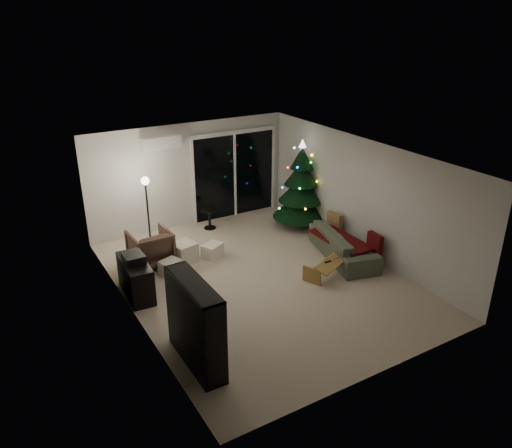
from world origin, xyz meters
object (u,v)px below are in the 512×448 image
at_px(bookshelf, 185,327).
at_px(media_cabinet, 136,278).
at_px(coffee_table, 333,268).
at_px(sofa, 344,244).
at_px(christmas_tree, 301,184).
at_px(armchair, 150,247).

bearing_deg(bookshelf, media_cabinet, 100.95).
bearing_deg(bookshelf, coffee_table, 27.08).
xyz_separation_m(sofa, christmas_tree, (0.17, 1.86, 0.78)).
xyz_separation_m(media_cabinet, christmas_tree, (4.47, 1.13, 0.73)).
distance_m(media_cabinet, christmas_tree, 4.67).
bearing_deg(armchair, bookshelf, 76.93).
height_order(bookshelf, coffee_table, bookshelf).
distance_m(armchair, christmas_tree, 3.88).
relative_size(bookshelf, christmas_tree, 0.63).
bearing_deg(coffee_table, media_cabinet, 137.03).
xyz_separation_m(bookshelf, armchair, (0.65, 3.38, -0.31)).
height_order(media_cabinet, christmas_tree, christmas_tree).
height_order(armchair, coffee_table, armchair).
height_order(bookshelf, christmas_tree, christmas_tree).
distance_m(bookshelf, armchair, 3.45).
height_order(bookshelf, sofa, bookshelf).
relative_size(armchair, sofa, 0.41).
bearing_deg(bookshelf, sofa, 31.38).
bearing_deg(christmas_tree, bookshelf, -142.25).
bearing_deg(sofa, coffee_table, 142.82).
bearing_deg(media_cabinet, armchair, 60.69).
xyz_separation_m(armchair, sofa, (3.65, -1.78, -0.08)).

